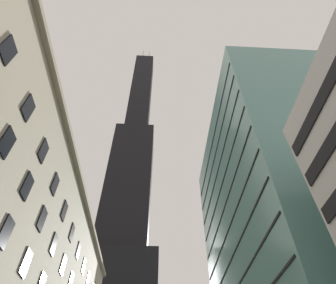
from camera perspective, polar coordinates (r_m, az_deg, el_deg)
The scene contains 2 objects.
dark_skyscraper at distance 127.02m, azimuth -8.52°, elevation -14.43°, with size 28.76×28.76×229.70m.
glass_office_midrise at distance 49.77m, azimuth 23.32°, elevation -16.02°, with size 19.79×36.64×49.44m.
Camera 1 is at (-0.11, -11.30, 1.79)m, focal length 30.19 mm.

